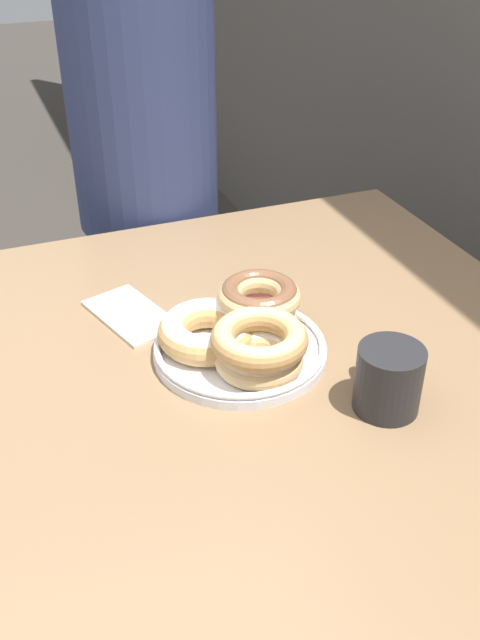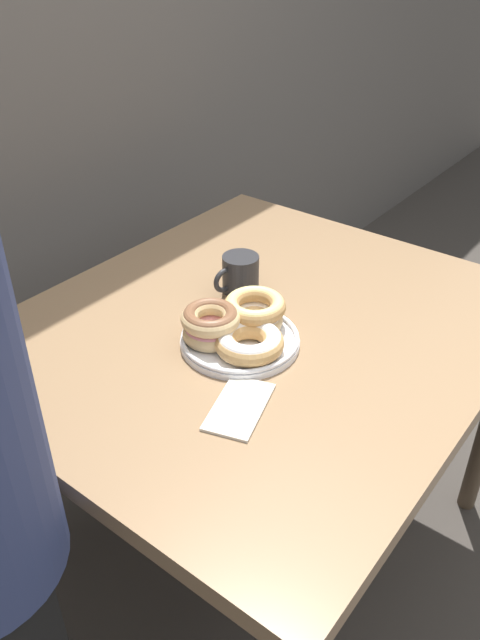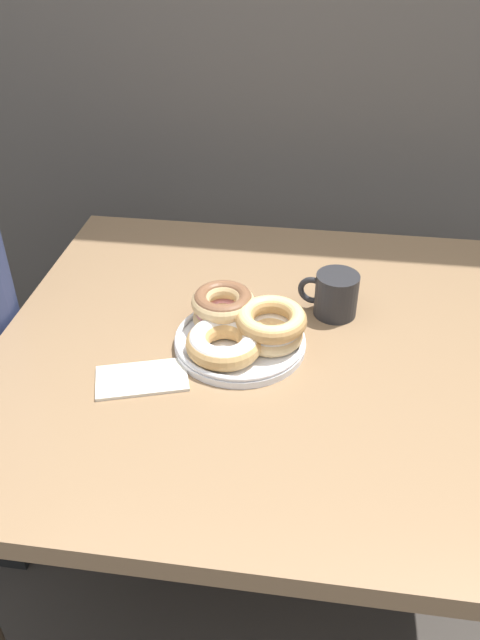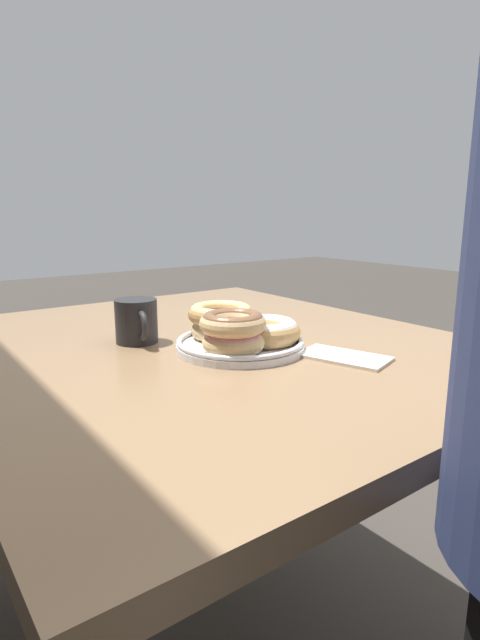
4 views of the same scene
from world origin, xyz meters
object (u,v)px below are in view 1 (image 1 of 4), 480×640
Objects in this scene: napkin at (131,315)px; person_figure at (145,181)px; coffee_mug at (388,377)px; donut_plate at (243,332)px; dining_table at (275,432)px.

person_figure is at bearing 162.48° from napkin.
coffee_mug is 0.08× the size of person_figure.
coffee_mug is 0.42m from napkin.
person_figure reaches higher than napkin.
donut_plate is 0.18× the size of person_figure.
person_figure is (-0.81, -0.10, -0.03)m from coffee_mug.
donut_plate is at bearing -2.57° from person_figure.
donut_plate is 2.19× the size of coffee_mug.
napkin reaches higher than dining_table.
donut_plate is 0.20m from napkin.
napkin is at bearing -17.52° from person_figure.
dining_table is at bearing -123.45° from coffee_mug.
donut_plate reaches higher than dining_table.
donut_plate is 1.49× the size of napkin.
person_figure is 8.22× the size of napkin.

